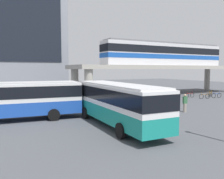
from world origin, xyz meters
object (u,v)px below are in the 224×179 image
(bicycle_silver, at_px, (155,96))
(bicycle_blue, at_px, (216,95))
(bicycle_orange, at_px, (210,95))
(bus_main, at_px, (116,100))
(bicycle_red, at_px, (190,95))
(bicycle_black, at_px, (145,100))
(pedestrian_at_kerb, at_px, (185,104))
(bicycle_brown, at_px, (204,96))
(train, at_px, (165,54))
(pedestrian_by_bike_rack, at_px, (111,98))
(bus_secondary, at_px, (13,97))
(pedestrian_waiting_near_stop, at_px, (80,102))

(bicycle_silver, bearing_deg, bicycle_blue, -19.90)
(bicycle_orange, bearing_deg, bicycle_silver, 167.29)
(bus_main, xyz_separation_m, bicycle_red, (18.58, 10.49, -1.63))
(bus_main, height_order, bicycle_red, bus_main)
(bicycle_black, relative_size, pedestrian_at_kerb, 0.92)
(bicycle_brown, xyz_separation_m, pedestrian_at_kerb, (-10.58, -6.65, 0.51))
(train, relative_size, pedestrian_at_kerb, 12.74)
(bicycle_blue, distance_m, bicycle_orange, 1.21)
(bicycle_silver, relative_size, pedestrian_at_kerb, 0.92)
(bicycle_brown, xyz_separation_m, bicycle_red, (-0.80, 2.10, 0.00))
(pedestrian_by_bike_rack, bearing_deg, bus_main, -115.70)
(bus_main, height_order, bicycle_blue, bus_main)
(bicycle_silver, distance_m, pedestrian_by_bike_rack, 8.29)
(bicycle_orange, bearing_deg, bus_secondary, -172.12)
(bus_secondary, relative_size, bicycle_black, 6.70)
(train, xyz_separation_m, pedestrian_by_bike_rack, (-13.53, -5.99, -6.11))
(bus_main, bearing_deg, bus_secondary, 140.38)
(train, xyz_separation_m, bicycle_black, (-9.23, -7.10, -6.50))
(train, xyz_separation_m, bicycle_orange, (3.70, -6.30, -6.50))
(bicycle_silver, distance_m, pedestrian_waiting_near_stop, 13.19)
(train, xyz_separation_m, pedestrian_at_kerb, (-9.44, -14.06, -6.00))
(pedestrian_at_kerb, xyz_separation_m, pedestrian_waiting_near_stop, (-8.71, 6.37, -0.01))
(bicycle_red, bearing_deg, pedestrian_at_kerb, -138.16)
(bicycle_silver, bearing_deg, bicycle_black, -143.08)
(bus_main, relative_size, bicycle_blue, 6.27)
(bus_main, relative_size, pedestrian_at_kerb, 6.10)
(pedestrian_at_kerb, distance_m, pedestrian_waiting_near_stop, 10.79)
(bicycle_blue, xyz_separation_m, pedestrian_at_kerb, (-13.04, -6.55, 0.51))
(bicycle_red, distance_m, pedestrian_by_bike_rack, 13.89)
(pedestrian_by_bike_rack, bearing_deg, bicycle_blue, -5.07)
(train, bearing_deg, bus_main, -139.12)
(bicycle_blue, relative_size, bicycle_red, 0.99)
(bus_main, distance_m, pedestrian_at_kerb, 9.05)
(bicycle_brown, xyz_separation_m, bicycle_orange, (2.56, 1.10, 0.00))
(bicycle_black, distance_m, pedestrian_at_kerb, 6.98)
(bicycle_black, xyz_separation_m, pedestrian_by_bike_rack, (-4.30, 1.11, 0.40))
(bicycle_brown, height_order, pedestrian_at_kerb, pedestrian_at_kerb)
(pedestrian_at_kerb, bearing_deg, bicycle_black, 88.31)
(bicycle_silver, relative_size, pedestrian_by_bike_rack, 1.03)
(train, distance_m, bicycle_silver, 9.47)
(bicycle_orange, bearing_deg, bicycle_blue, -94.83)
(bicycle_black, relative_size, bicycle_orange, 1.01)
(train, xyz_separation_m, bicycle_silver, (-5.43, -4.24, -6.50))
(bus_main, height_order, pedestrian_by_bike_rack, bus_main)
(bicycle_blue, relative_size, bicycle_brown, 1.01)
(bicycle_brown, height_order, pedestrian_waiting_near_stop, pedestrian_waiting_near_stop)
(pedestrian_by_bike_rack, bearing_deg, bicycle_black, -14.49)
(pedestrian_by_bike_rack, bearing_deg, pedestrian_waiting_near_stop, -159.88)
(bus_main, bearing_deg, pedestrian_waiting_near_stop, 89.31)
(bicycle_black, bearing_deg, pedestrian_waiting_near_stop, -176.26)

